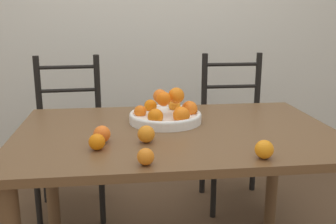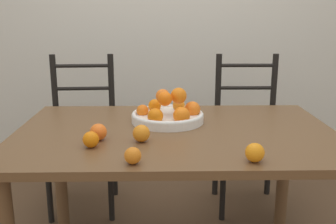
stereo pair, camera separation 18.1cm
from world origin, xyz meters
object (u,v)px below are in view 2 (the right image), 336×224
at_px(orange_loose_1, 133,156).
at_px(chair_right, 248,136).
at_px(orange_loose_2, 141,133).
at_px(orange_loose_4, 255,153).
at_px(fruit_bowl, 169,114).
at_px(orange_loose_3, 91,139).
at_px(orange_loose_0, 98,132).
at_px(chair_left, 83,138).

bearing_deg(orange_loose_1, chair_right, 59.66).
xyz_separation_m(orange_loose_2, orange_loose_4, (0.42, -0.24, -0.00)).
xyz_separation_m(fruit_bowl, chair_right, (0.54, 0.62, -0.32)).
bearing_deg(fruit_bowl, orange_loose_4, -60.71).
bearing_deg(orange_loose_3, orange_loose_0, 79.75).
xyz_separation_m(orange_loose_2, chair_right, (0.66, 0.92, -0.32)).
bearing_deg(chair_right, orange_loose_2, -125.18).
xyz_separation_m(orange_loose_1, orange_loose_2, (0.02, 0.25, 0.01)).
bearing_deg(chair_right, orange_loose_0, -132.71).
distance_m(fruit_bowl, chair_right, 0.88).
bearing_deg(orange_loose_2, orange_loose_3, -161.38).
bearing_deg(orange_loose_0, orange_loose_1, -58.95).
relative_size(orange_loose_1, chair_left, 0.06).
bearing_deg(fruit_bowl, orange_loose_0, -137.75).
distance_m(orange_loose_1, orange_loose_2, 0.25).
bearing_deg(orange_loose_2, orange_loose_0, 172.65).
distance_m(orange_loose_2, chair_left, 1.06).
relative_size(orange_loose_4, chair_right, 0.07).
distance_m(orange_loose_0, orange_loose_3, 0.09).
relative_size(orange_loose_2, chair_left, 0.07).
bearing_deg(chair_right, orange_loose_1, -119.71).
distance_m(orange_loose_4, chair_right, 1.22).
height_order(orange_loose_0, orange_loose_2, orange_loose_2).
xyz_separation_m(orange_loose_0, orange_loose_4, (0.60, -0.26, -0.00)).
xyz_separation_m(chair_left, chair_right, (1.10, 0.00, 0.00)).
relative_size(orange_loose_3, orange_loose_4, 0.93).
height_order(fruit_bowl, orange_loose_3, fruit_bowl).
xyz_separation_m(orange_loose_0, orange_loose_2, (0.18, -0.02, 0.00)).
xyz_separation_m(fruit_bowl, orange_loose_3, (-0.32, -0.36, -0.01)).
bearing_deg(orange_loose_2, fruit_bowl, 68.02).
xyz_separation_m(fruit_bowl, orange_loose_4, (0.30, -0.53, -0.01)).
height_order(orange_loose_0, orange_loose_1, orange_loose_0).
relative_size(chair_left, chair_right, 1.00).
height_order(orange_loose_2, chair_right, chair_right).
height_order(orange_loose_3, chair_right, chair_right).
height_order(fruit_bowl, chair_right, chair_right).
height_order(orange_loose_2, orange_loose_4, orange_loose_2).
relative_size(fruit_bowl, orange_loose_3, 5.39).
distance_m(orange_loose_3, chair_left, 1.06).
height_order(orange_loose_0, chair_right, chair_right).
distance_m(fruit_bowl, orange_loose_4, 0.61).
xyz_separation_m(orange_loose_3, chair_left, (-0.24, 0.98, -0.31)).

